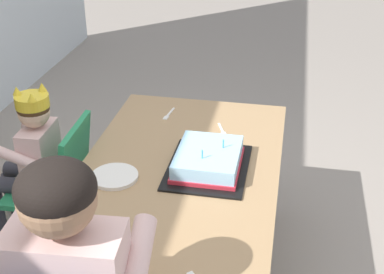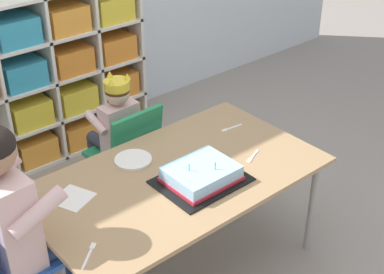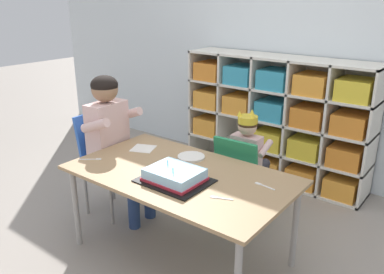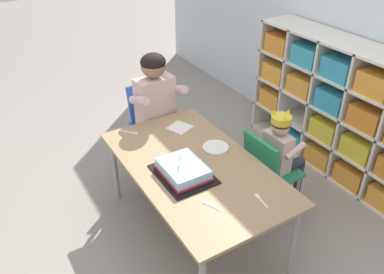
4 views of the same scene
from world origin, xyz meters
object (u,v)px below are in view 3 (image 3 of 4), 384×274
at_px(activity_table, 180,179).
at_px(classroom_chair_blue, 241,173).
at_px(fork_scattered_mid_table, 91,159).
at_px(fork_near_child_seat, 264,186).
at_px(paper_plate_stack, 191,157).
at_px(child_with_crown, 249,152).
at_px(adult_helper_seated, 114,131).
at_px(fork_beside_plate_stack, 220,198).
at_px(birthday_cake_on_tray, 175,176).
at_px(classroom_chair_adult_side, 104,153).

relative_size(activity_table, classroom_chair_blue, 1.99).
xyz_separation_m(fork_scattered_mid_table, fork_near_child_seat, (1.08, 0.35, 0.00)).
distance_m(paper_plate_stack, fork_scattered_mid_table, 0.66).
distance_m(child_with_crown, adult_helper_seated, 0.99).
distance_m(activity_table, fork_near_child_seat, 0.51).
height_order(paper_plate_stack, fork_beside_plate_stack, paper_plate_stack).
xyz_separation_m(fork_beside_plate_stack, fork_near_child_seat, (0.11, 0.27, 0.00)).
bearing_deg(activity_table, fork_near_child_seat, 17.07).
bearing_deg(birthday_cake_on_tray, classroom_chair_adult_side, 166.10).
height_order(child_with_crown, adult_helper_seated, adult_helper_seated).
height_order(birthday_cake_on_tray, fork_scattered_mid_table, birthday_cake_on_tray).
bearing_deg(fork_scattered_mid_table, classroom_chair_blue, -173.33).
bearing_deg(classroom_chair_blue, fork_scattered_mid_table, 45.22).
bearing_deg(child_with_crown, fork_beside_plate_stack, 107.02).
relative_size(classroom_chair_adult_side, birthday_cake_on_tray, 1.96).
distance_m(classroom_chair_blue, fork_beside_plate_stack, 0.76).
xyz_separation_m(paper_plate_stack, fork_near_child_seat, (0.58, -0.08, -0.01)).
height_order(classroom_chair_blue, classroom_chair_adult_side, classroom_chair_adult_side).
distance_m(birthday_cake_on_tray, fork_scattered_mid_table, 0.65).
xyz_separation_m(adult_helper_seated, fork_scattered_mid_table, (0.12, -0.31, -0.08)).
distance_m(activity_table, fork_scattered_mid_table, 0.63).
bearing_deg(adult_helper_seated, birthday_cake_on_tray, -110.87).
bearing_deg(birthday_cake_on_tray, classroom_chair_blue, 85.76).
height_order(classroom_chair_blue, adult_helper_seated, adult_helper_seated).
relative_size(adult_helper_seated, fork_near_child_seat, 8.24).
distance_m(child_with_crown, classroom_chair_adult_side, 1.09).
height_order(child_with_crown, fork_beside_plate_stack, child_with_crown).
relative_size(classroom_chair_blue, paper_plate_stack, 3.79).
xyz_separation_m(classroom_chair_blue, adult_helper_seated, (-0.82, -0.44, 0.26)).
relative_size(adult_helper_seated, fork_beside_plate_stack, 8.97).
xyz_separation_m(child_with_crown, classroom_chair_adult_side, (-0.93, -0.56, -0.05)).
relative_size(fork_scattered_mid_table, fork_near_child_seat, 0.93).
relative_size(classroom_chair_blue, fork_scattered_mid_table, 5.69).
height_order(adult_helper_seated, fork_scattered_mid_table, adult_helper_seated).
bearing_deg(paper_plate_stack, birthday_cake_on_tray, -67.39).
bearing_deg(birthday_cake_on_tray, child_with_crown, 86.66).
height_order(activity_table, fork_scattered_mid_table, fork_scattered_mid_table).
bearing_deg(paper_plate_stack, fork_beside_plate_stack, -36.89).
distance_m(paper_plate_stack, fork_near_child_seat, 0.58).
bearing_deg(activity_table, fork_scattered_mid_table, -161.62).
distance_m(classroom_chair_adult_side, fork_near_child_seat, 1.33).
relative_size(classroom_chair_blue, classroom_chair_adult_side, 0.88).
bearing_deg(fork_near_child_seat, fork_scattered_mid_table, -155.17).
bearing_deg(classroom_chair_blue, paper_plate_stack, 57.95).
bearing_deg(classroom_chair_adult_side, adult_helper_seated, -90.00).
distance_m(classroom_chair_blue, paper_plate_stack, 0.43).
xyz_separation_m(fork_scattered_mid_table, fork_beside_plate_stack, (0.97, 0.07, 0.00)).
bearing_deg(activity_table, classroom_chair_adult_side, 172.73).
relative_size(fork_beside_plate_stack, fork_near_child_seat, 0.92).
bearing_deg(fork_near_child_seat, child_with_crown, 133.87).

